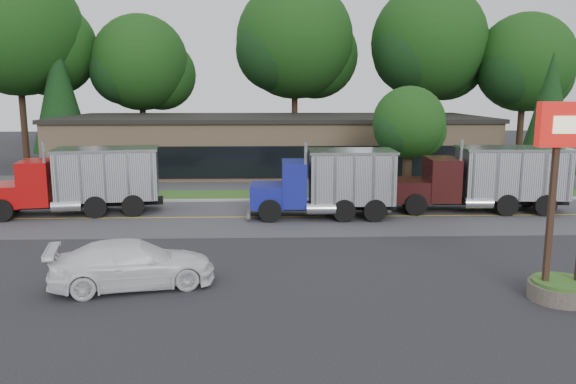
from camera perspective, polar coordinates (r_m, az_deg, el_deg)
name	(u,v)px	position (r m, az deg, el deg)	size (l,w,h in m)	color
ground	(221,276)	(19.56, -6.78, -8.47)	(140.00, 140.00, 0.00)	#2D2D31
road	(237,217)	(28.21, -5.24, -2.59)	(60.00, 8.00, 0.02)	#4D4D52
center_line	(237,217)	(28.21, -5.24, -2.59)	(60.00, 0.12, 0.01)	gold
curb	(241,201)	(32.31, -4.81, -0.93)	(60.00, 0.30, 0.12)	#9E9E99
grass_verge	(242,195)	(34.08, -4.66, -0.35)	(60.00, 3.40, 0.03)	#295F20
far_parking	(246,182)	(39.00, -4.31, 1.01)	(60.00, 7.00, 0.02)	#4D4D52
strip_mall	(274,145)	(44.66, -1.45, 4.80)	(32.00, 12.00, 4.00)	tan
bilo_sign	(566,235)	(18.71, 26.36, -3.91)	(2.20, 1.90, 5.95)	#6B6054
tree_far_a	(20,37)	(55.17, -25.61, 14.04)	(11.89, 11.19, 16.96)	#382619
tree_far_b	(142,67)	(53.86, -14.57, 12.16)	(9.15, 8.61, 13.05)	#382619
tree_far_c	(297,46)	(52.80, 0.88, 14.63)	(11.28, 10.62, 16.10)	#382619
tree_far_d	(430,48)	(53.71, 14.22, 13.96)	(10.98, 10.34, 15.67)	#382619
tree_far_e	(526,67)	(54.45, 23.00, 11.58)	(9.07, 8.54, 12.94)	#382619
evergreen_left	(59,94)	(51.58, -22.21, 9.20)	(4.78, 4.78, 10.86)	#382619
evergreen_right	(549,113)	(40.82, 25.02, 7.31)	(3.86, 3.86, 8.78)	#382619
tree_verge	(410,126)	(34.60, 12.25, 6.57)	(4.59, 4.32, 6.55)	#382619
dump_truck_red	(84,179)	(30.44, -20.05, 1.24)	(8.92, 3.93, 3.36)	black
dump_truck_blue	(331,182)	(27.97, 4.38, 1.07)	(7.24, 2.74, 3.36)	black
dump_truck_maroon	(487,177)	(31.01, 19.57, 1.43)	(9.35, 3.06, 3.36)	black
rally_car	(133,264)	(18.90, -15.46, -7.06)	(2.11, 5.18, 1.50)	white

